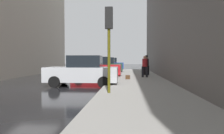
# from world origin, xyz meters

# --- Properties ---
(ground_plane) EXTENTS (120.00, 120.00, 0.00)m
(ground_plane) POSITION_xyz_m (0.00, 0.00, 0.00)
(ground_plane) COLOR black
(sidewalk) EXTENTS (4.00, 40.00, 0.15)m
(sidewalk) POSITION_xyz_m (6.00, 0.00, 0.07)
(sidewalk) COLOR gray
(sidewalk) RESTS_ON ground_plane
(parked_silver_sedan) EXTENTS (4.22, 2.09, 1.79)m
(parked_silver_sedan) POSITION_xyz_m (2.65, 1.00, 0.85)
(parked_silver_sedan) COLOR #B7BABF
(parked_silver_sedan) RESTS_ON ground_plane
(parked_red_hatchback) EXTENTS (4.23, 2.11, 1.79)m
(parked_red_hatchback) POSITION_xyz_m (2.65, 7.07, 0.85)
(parked_red_hatchback) COLOR #B2191E
(parked_red_hatchback) RESTS_ON ground_plane
(parked_dark_green_sedan) EXTENTS (4.24, 2.13, 1.79)m
(parked_dark_green_sedan) POSITION_xyz_m (2.65, 13.16, 0.85)
(parked_dark_green_sedan) COLOR #193828
(parked_dark_green_sedan) RESTS_ON ground_plane
(parked_blue_sedan) EXTENTS (4.25, 2.16, 1.79)m
(parked_blue_sedan) POSITION_xyz_m (2.65, 18.94, 0.85)
(parked_blue_sedan) COLOR navy
(parked_blue_sedan) RESTS_ON ground_plane
(fire_hydrant) EXTENTS (0.42, 0.22, 0.70)m
(fire_hydrant) POSITION_xyz_m (4.45, 6.96, 0.50)
(fire_hydrant) COLOR red
(fire_hydrant) RESTS_ON sidewalk
(traffic_light) EXTENTS (0.32, 0.32, 3.60)m
(traffic_light) POSITION_xyz_m (4.50, -2.52, 2.76)
(traffic_light) COLOR #514C0F
(traffic_light) RESTS_ON sidewalk
(pedestrian_with_fedora) EXTENTS (0.52, 0.45, 1.78)m
(pedestrian_with_fedora) POSITION_xyz_m (6.98, 8.19, 1.14)
(pedestrian_with_fedora) COLOR black
(pedestrian_with_fedora) RESTS_ON sidewalk
(pedestrian_in_red_jacket) EXTENTS (0.51, 0.42, 1.71)m
(pedestrian_in_red_jacket) POSITION_xyz_m (6.64, 5.66, 1.10)
(pedestrian_in_red_jacket) COLOR black
(pedestrian_in_red_jacket) RESTS_ON sidewalk
(duffel_bag) EXTENTS (0.32, 0.44, 0.28)m
(duffel_bag) POSITION_xyz_m (5.30, 4.00, 0.29)
(duffel_bag) COLOR #472D19
(duffel_bag) RESTS_ON sidewalk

